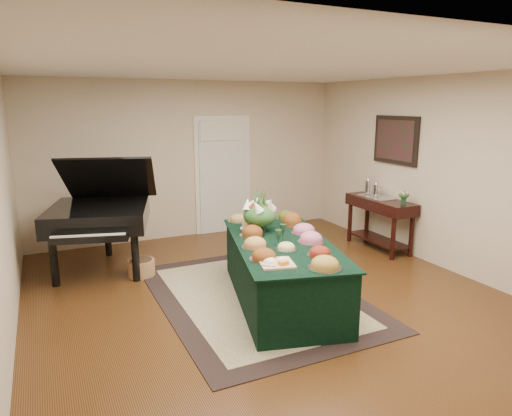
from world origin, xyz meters
name	(u,v)px	position (x,y,z in m)	size (l,w,h in m)	color
ground	(266,296)	(0.00, 0.00, 0.00)	(6.00, 6.00, 0.00)	black
area_rug	(255,296)	(-0.13, 0.05, 0.01)	(2.26, 3.16, 0.01)	black
kitchen_doorway	(223,176)	(0.60, 2.97, 1.02)	(1.05, 0.07, 2.10)	white
buffet_table	(282,271)	(0.10, -0.19, 0.38)	(1.62, 2.49, 0.74)	black
food_platters	(281,234)	(0.15, -0.09, 0.79)	(1.31, 2.34, 0.15)	silver
cutting_board	(276,260)	(-0.31, -0.84, 0.78)	(0.40, 0.40, 0.10)	tan
green_goblets	(281,234)	(0.08, -0.20, 0.83)	(0.24, 0.26, 0.18)	#14331D
floral_centerpiece	(260,211)	(0.06, 0.31, 1.00)	(0.44, 0.44, 0.44)	#14331D
grand_piano	(100,214)	(-1.68, 1.83, 0.81)	(1.72, 1.83, 1.63)	black
wicker_basket	(141,268)	(-1.25, 1.34, 0.11)	(0.36, 0.36, 0.23)	#91613A
mahogany_sideboard	(380,210)	(2.50, 0.92, 0.64)	(0.45, 1.26, 0.83)	black
tea_service	(373,189)	(2.50, 1.12, 0.95)	(0.34, 0.58, 0.30)	silver
pink_bouquet	(404,195)	(2.50, 0.41, 0.97)	(0.17, 0.17, 0.22)	#14331D
wall_painting	(396,140)	(2.72, 0.92, 1.75)	(0.05, 0.95, 0.75)	black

